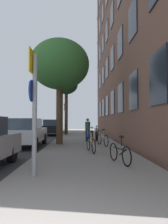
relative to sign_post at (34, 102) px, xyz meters
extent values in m
plane|color=#332D28|center=(-2.02, 11.43, -1.97)|extent=(41.80, 41.80, 0.00)
cube|color=#2D2D30|center=(-4.12, 11.43, -1.96)|extent=(7.00, 38.00, 0.01)
cube|color=gray|center=(1.48, 11.43, -1.91)|extent=(4.20, 38.00, 0.12)
cube|color=brown|center=(4.08, 10.93, 9.14)|extent=(0.50, 27.00, 22.22)
cube|color=#1E232D|center=(3.80, 1.55, 0.98)|extent=(0.06, 1.52, 1.83)
cube|color=#1E232D|center=(3.80, 4.68, 0.98)|extent=(0.06, 1.52, 1.83)
cube|color=#1E232D|center=(3.80, 7.80, 0.98)|extent=(0.06, 1.52, 1.83)
cube|color=#1E232D|center=(3.80, 10.93, 0.98)|extent=(0.06, 1.52, 1.83)
cube|color=#1E232D|center=(3.80, 14.05, 0.98)|extent=(0.06, 1.52, 1.83)
cube|color=#1E232D|center=(3.80, 17.18, 0.98)|extent=(0.06, 1.52, 1.83)
cube|color=#1E232D|center=(3.80, 20.30, 0.98)|extent=(0.06, 1.52, 1.83)
cube|color=#1E232D|center=(3.80, 23.43, 0.98)|extent=(0.06, 1.52, 1.83)
cube|color=#1E232D|center=(3.80, 4.68, 4.51)|extent=(0.06, 1.52, 1.83)
cube|color=#1E232D|center=(3.80, 7.80, 4.51)|extent=(0.06, 1.52, 1.83)
cube|color=#1E232D|center=(3.80, 10.93, 4.51)|extent=(0.06, 1.52, 1.83)
cube|color=#1E232D|center=(3.80, 14.05, 4.51)|extent=(0.06, 1.52, 1.83)
cube|color=#1E232D|center=(3.80, 17.18, 4.51)|extent=(0.06, 1.52, 1.83)
cube|color=#1E232D|center=(3.80, 20.30, 4.51)|extent=(0.06, 1.52, 1.83)
cube|color=#1E232D|center=(3.80, 23.43, 4.51)|extent=(0.06, 1.52, 1.83)
cube|color=#1E232D|center=(3.80, 10.93, 8.05)|extent=(0.06, 1.52, 1.83)
cube|color=#1E232D|center=(3.80, 14.05, 8.05)|extent=(0.06, 1.52, 1.83)
cube|color=#1E232D|center=(3.80, 17.18, 8.05)|extent=(0.06, 1.52, 1.83)
cube|color=#1E232D|center=(3.80, 20.30, 8.05)|extent=(0.06, 1.52, 1.83)
cube|color=#1E232D|center=(3.80, 23.43, 8.05)|extent=(0.06, 1.52, 1.83)
cube|color=#1E232D|center=(3.80, 17.18, 11.59)|extent=(0.06, 1.52, 1.83)
cube|color=#1E232D|center=(3.80, 20.30, 11.59)|extent=(0.06, 1.52, 1.83)
cube|color=#1E232D|center=(3.80, 23.43, 11.59)|extent=(0.06, 1.52, 1.83)
cube|color=#1E232D|center=(3.80, 23.43, 15.12)|extent=(0.06, 1.52, 1.83)
cylinder|color=gray|center=(0.03, 0.00, -0.31)|extent=(0.12, 0.12, 3.07)
cube|color=yellow|center=(-0.05, 0.00, 1.03)|extent=(0.03, 0.60, 0.60)
cylinder|color=#14339E|center=(-0.05, 0.00, 0.28)|extent=(0.03, 0.56, 0.56)
cylinder|color=black|center=(-0.29, 19.16, -0.11)|extent=(0.12, 0.12, 3.49)
cube|color=black|center=(-0.47, 19.16, 1.19)|extent=(0.20, 0.24, 0.80)
sphere|color=#4B0707|center=(-0.58, 19.16, 1.45)|extent=(0.16, 0.16, 0.16)
sphere|color=orange|center=(-0.58, 19.16, 1.19)|extent=(0.16, 0.16, 0.16)
sphere|color=#083E11|center=(-0.58, 19.16, 0.93)|extent=(0.16, 0.16, 0.16)
cylinder|color=#4C3823|center=(-0.02, 7.13, 0.01)|extent=(0.40, 0.40, 3.71)
ellipsoid|color=#387533|center=(-0.02, 7.13, 2.93)|extent=(3.56, 3.56, 3.03)
cylinder|color=#4C3823|center=(-0.19, 16.39, 0.39)|extent=(0.33, 0.33, 4.48)
ellipsoid|color=#235123|center=(-0.19, 16.39, 3.36)|extent=(2.42, 2.42, 2.05)
torus|color=black|center=(2.35, 1.90, -1.55)|extent=(0.19, 0.60, 0.61)
torus|color=black|center=(2.58, 0.96, -1.55)|extent=(0.19, 0.60, 0.61)
cylinder|color=black|center=(2.46, 1.43, -1.38)|extent=(0.24, 0.81, 0.04)
cylinder|color=black|center=(2.52, 1.19, -1.45)|extent=(0.16, 0.49, 0.27)
cylinder|color=black|center=(2.50, 1.29, -1.14)|extent=(0.04, 0.04, 0.28)
cube|color=black|center=(2.50, 1.29, -0.98)|extent=(0.10, 0.24, 0.06)
cylinder|color=#4C4C4C|center=(2.35, 1.90, -1.06)|extent=(0.41, 0.13, 0.03)
torus|color=black|center=(1.58, 4.34, -1.53)|extent=(0.15, 0.64, 0.64)
torus|color=black|center=(1.76, 3.31, -1.53)|extent=(0.15, 0.64, 0.64)
cylinder|color=#C68C19|center=(1.67, 3.83, -1.35)|extent=(0.19, 0.88, 0.04)
cylinder|color=#C68C19|center=(1.71, 3.57, -1.43)|extent=(0.13, 0.54, 0.29)
cylinder|color=#C68C19|center=(1.70, 3.67, -1.11)|extent=(0.04, 0.04, 0.28)
cube|color=black|center=(1.70, 3.67, -0.95)|extent=(0.10, 0.24, 0.06)
cylinder|color=#4C4C4C|center=(1.58, 4.34, -1.03)|extent=(0.42, 0.10, 0.03)
torus|color=black|center=(2.33, 6.76, -1.53)|extent=(0.19, 0.63, 0.64)
torus|color=black|center=(2.59, 5.70, -1.53)|extent=(0.19, 0.63, 0.64)
cylinder|color=#99999E|center=(2.46, 6.23, -1.36)|extent=(0.26, 0.91, 0.04)
cylinder|color=#99999E|center=(2.52, 5.96, -1.44)|extent=(0.17, 0.56, 0.30)
cylinder|color=#99999E|center=(2.50, 6.07, -1.11)|extent=(0.04, 0.04, 0.28)
cube|color=black|center=(2.50, 6.07, -0.95)|extent=(0.10, 0.24, 0.06)
cylinder|color=#4C4C4C|center=(2.33, 6.76, -1.03)|extent=(0.42, 0.13, 0.03)
torus|color=black|center=(2.41, 9.14, -1.54)|extent=(0.14, 0.62, 0.63)
torus|color=black|center=(2.25, 8.11, -1.54)|extent=(0.14, 0.62, 0.63)
cylinder|color=black|center=(2.33, 8.63, -1.36)|extent=(0.18, 0.88, 0.04)
cylinder|color=black|center=(2.29, 8.37, -1.44)|extent=(0.13, 0.53, 0.29)
cylinder|color=black|center=(2.31, 8.47, -1.12)|extent=(0.04, 0.04, 0.28)
cube|color=black|center=(2.31, 8.47, -0.96)|extent=(0.10, 0.24, 0.06)
cylinder|color=#4C4C4C|center=(2.41, 9.14, -1.04)|extent=(0.42, 0.09, 0.03)
torus|color=black|center=(2.25, 11.55, -1.54)|extent=(0.13, 0.62, 0.62)
torus|color=black|center=(2.10, 10.50, -1.54)|extent=(0.13, 0.62, 0.62)
cylinder|color=black|center=(2.18, 11.03, -1.37)|extent=(0.18, 0.90, 0.04)
cylinder|color=black|center=(2.14, 10.77, -1.45)|extent=(0.12, 0.54, 0.29)
cylinder|color=black|center=(2.15, 10.87, -1.13)|extent=(0.04, 0.04, 0.28)
cube|color=black|center=(2.15, 10.87, -0.97)|extent=(0.10, 0.24, 0.06)
cylinder|color=#4C4C4C|center=(2.25, 11.55, -1.05)|extent=(0.42, 0.09, 0.03)
torus|color=black|center=(2.90, 13.93, -1.52)|extent=(0.20, 0.65, 0.66)
torus|color=black|center=(2.64, 12.93, -1.52)|extent=(0.20, 0.65, 0.66)
cylinder|color=black|center=(2.77, 13.43, -1.34)|extent=(0.26, 0.86, 0.04)
cylinder|color=black|center=(2.71, 13.18, -1.42)|extent=(0.17, 0.53, 0.29)
cylinder|color=black|center=(2.73, 13.28, -1.09)|extent=(0.04, 0.04, 0.28)
cube|color=black|center=(2.73, 13.28, -0.93)|extent=(0.10, 0.24, 0.06)
cylinder|color=#4C4C4C|center=(2.90, 13.93, -1.01)|extent=(0.41, 0.13, 0.03)
cylinder|color=navy|center=(1.65, 8.71, -1.47)|extent=(0.14, 0.14, 0.75)
cylinder|color=navy|center=(1.82, 8.71, -1.47)|extent=(0.14, 0.14, 0.75)
cylinder|color=#33594C|center=(1.73, 8.71, -0.81)|extent=(0.35, 0.35, 0.57)
sphere|color=#936B4C|center=(1.73, 8.71, -0.41)|extent=(0.20, 0.20, 0.20)
cylinder|color=black|center=(-1.25, 2.25, -1.64)|extent=(0.22, 0.64, 0.64)
cube|color=silver|center=(-1.92, 6.92, -1.29)|extent=(1.84, 4.34, 0.70)
cube|color=#384756|center=(-1.92, 6.70, -0.64)|extent=(1.53, 2.44, 0.60)
cylinder|color=black|center=(-2.73, 8.30, -1.64)|extent=(0.22, 0.64, 0.64)
cylinder|color=black|center=(-1.11, 8.30, -1.64)|extent=(0.22, 0.64, 0.64)
cylinder|color=black|center=(-2.73, 5.54, -1.64)|extent=(0.22, 0.64, 0.64)
cylinder|color=black|center=(-1.11, 5.54, -1.64)|extent=(0.22, 0.64, 0.64)
cube|color=black|center=(-1.71, 16.41, -1.29)|extent=(1.94, 4.32, 0.70)
cube|color=#384756|center=(-1.71, 16.20, -0.64)|extent=(1.58, 2.44, 0.60)
cylinder|color=black|center=(-2.50, 17.77, -1.64)|extent=(0.22, 0.64, 0.64)
cylinder|color=black|center=(-0.92, 17.77, -1.64)|extent=(0.22, 0.64, 0.64)
cylinder|color=black|center=(-2.50, 15.05, -1.64)|extent=(0.22, 0.64, 0.64)
cylinder|color=black|center=(-0.92, 15.05, -1.64)|extent=(0.22, 0.64, 0.64)
cube|color=orange|center=(-2.10, 22.78, -1.29)|extent=(1.84, 4.30, 0.70)
cube|color=#1E232D|center=(-2.10, 22.57, -0.64)|extent=(1.51, 2.42, 0.60)
cylinder|color=black|center=(-2.87, 24.14, -1.64)|extent=(0.22, 0.64, 0.64)
cylinder|color=black|center=(-1.33, 24.14, -1.64)|extent=(0.22, 0.64, 0.64)
cylinder|color=black|center=(-2.87, 21.42, -1.64)|extent=(0.22, 0.64, 0.64)
cylinder|color=black|center=(-1.33, 21.42, -1.64)|extent=(0.22, 0.64, 0.64)
camera|label=1|loc=(1.15, -5.27, -0.48)|focal=33.19mm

